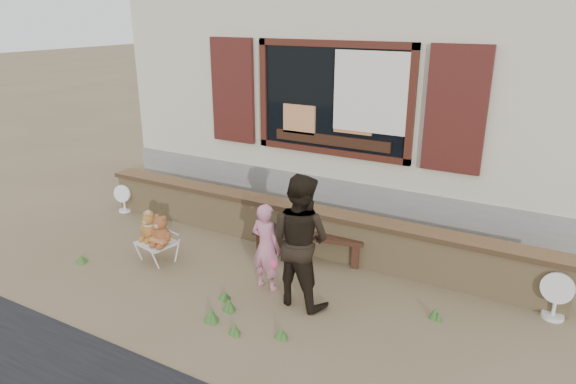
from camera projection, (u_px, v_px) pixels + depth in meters
The scene contains 12 objects.
ground at pixel (266, 277), 6.71m from camera, with size 80.00×80.00×0.00m, color brown.
shopfront at pixel (388, 83), 9.74m from camera, with size 8.04×5.13×4.00m.
brick_wall at pixel (302, 227), 7.42m from camera, with size 7.10×0.36×0.67m.
bench at pixel (309, 240), 7.13m from camera, with size 1.57×0.69×0.39m.
folding_chair at pixel (157, 244), 7.08m from camera, with size 0.54×0.50×0.29m.
teddy_bear_left at pixel (149, 225), 7.09m from camera, with size 0.30×0.26×0.41m, color brown, non-canonical shape.
teddy_bear_right at pixel (162, 230), 6.91m from camera, with size 0.33×0.28×0.45m, color brown, non-canonical shape.
child at pixel (266, 247), 6.28m from camera, with size 0.41×0.27×1.12m, color pink.
adult at pixel (300, 240), 5.90m from camera, with size 0.78×0.60×1.60m, color black.
fan_left at pixel (124, 198), 8.84m from camera, with size 0.32×0.21×0.49m.
fan_right at pixel (556, 295), 5.73m from camera, with size 0.37×0.24×0.57m.
grass_tufts at pixel (226, 304), 5.98m from camera, with size 4.78×1.48×0.16m.
Camera 1 is at (3.18, -5.05, 3.28)m, focal length 32.00 mm.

